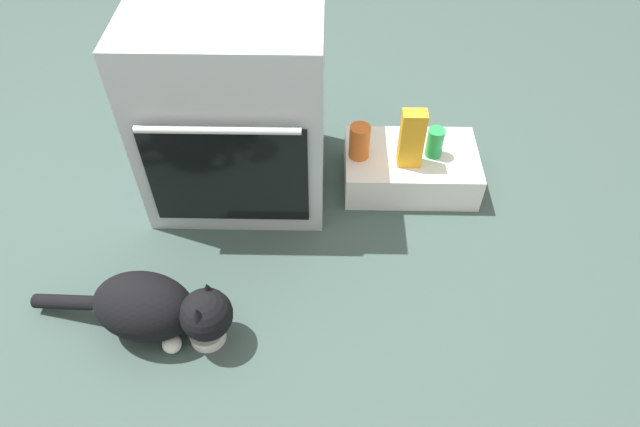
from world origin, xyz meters
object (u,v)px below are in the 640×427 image
food_bowl (207,333)px  soda_can (435,143)px  cat (156,308)px  sauce_jar (360,142)px  pantry_cabinet (410,168)px  juice_carton (412,139)px  oven (235,104)px

food_bowl → soda_can: (0.79, 0.74, 0.19)m
cat → sauce_jar: sauce_jar is taller
pantry_cabinet → soda_can: size_ratio=4.38×
cat → juice_carton: (0.84, 0.66, 0.14)m
pantry_cabinet → soda_can: bearing=-2.5°
soda_can → cat: bearing=-142.8°
food_bowl → sauce_jar: (0.50, 0.73, 0.20)m
soda_can → oven: bearing=179.5°
food_bowl → soda_can: bearing=43.1°
sauce_jar → pantry_cabinet: bearing=4.0°
oven → food_bowl: oven is taller
oven → sauce_jar: oven is taller
food_bowl → oven: bearing=87.2°
food_bowl → juice_carton: size_ratio=0.48×
oven → juice_carton: oven is taller
sauce_jar → oven: bearing=177.8°
pantry_cabinet → soda_can: (0.08, -0.00, 0.14)m
pantry_cabinet → cat: size_ratio=0.75×
soda_can → juice_carton: bearing=-153.1°
food_bowl → soda_can: soda_can is taller
pantry_cabinet → sauce_jar: bearing=-176.0°
pantry_cabinet → juice_carton: (-0.02, -0.05, 0.20)m
juice_carton → pantry_cabinet: bearing=67.8°
cat → food_bowl: bearing=-0.0°
food_bowl → cat: size_ratio=0.17×
oven → juice_carton: size_ratio=3.15×
oven → cat: 0.79m
juice_carton → soda_can: bearing=26.9°
soda_can → pantry_cabinet: bearing=177.5°
juice_carton → sauce_jar: juice_carton is taller
oven → pantry_cabinet: size_ratio=1.44×
oven → juice_carton: bearing=-5.1°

